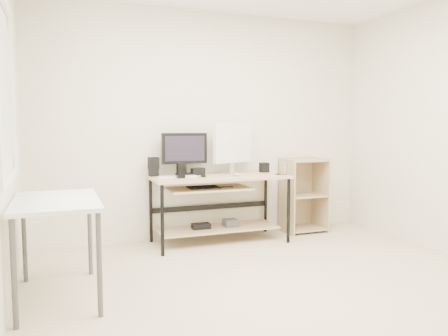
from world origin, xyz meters
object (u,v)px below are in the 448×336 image
object	(u,v)px
audio_controller	(181,171)
shelf_unit	(302,195)
white_imac	(233,144)
desk	(217,195)
side_table	(56,210)
black_monitor	(184,151)

from	to	relation	value
audio_controller	shelf_unit	bearing A→B (deg)	-1.26
audio_controller	white_imac	bearing A→B (deg)	9.94
desk	audio_controller	world-z (taller)	audio_controller
desk	white_imac	xyz separation A→B (m)	(0.25, 0.16, 0.55)
desk	shelf_unit	xyz separation A→B (m)	(1.18, 0.16, -0.09)
side_table	black_monitor	bearing A→B (deg)	43.19
desk	white_imac	bearing A→B (deg)	32.70
shelf_unit	black_monitor	bearing A→B (deg)	178.53
black_monitor	audio_controller	world-z (taller)	black_monitor
shelf_unit	white_imac	xyz separation A→B (m)	(-0.92, 0.00, 0.64)
side_table	black_monitor	size ratio (longest dim) A/B	1.96
white_imac	side_table	bearing A→B (deg)	-167.13
shelf_unit	audio_controller	distance (m)	1.67
desk	side_table	size ratio (longest dim) A/B	1.50
black_monitor	side_table	bearing A→B (deg)	-136.30
shelf_unit	audio_controller	xyz separation A→B (m)	(-1.61, -0.25, 0.38)
desk	black_monitor	distance (m)	0.61
white_imac	audio_controller	bearing A→B (deg)	-179.82
black_monitor	shelf_unit	bearing A→B (deg)	-0.96
black_monitor	white_imac	world-z (taller)	white_imac
side_table	black_monitor	distance (m)	1.87
black_monitor	audio_controller	size ratio (longest dim) A/B	3.17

